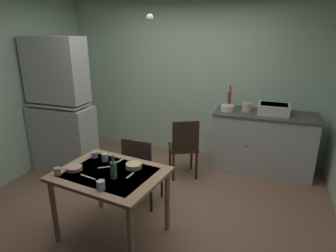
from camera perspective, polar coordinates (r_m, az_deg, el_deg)
The scene contains 24 objects.
ground_plane at distance 3.86m, azimuth -3.16°, elevation -14.97°, with size 5.35×5.35×0.00m, color #8A644E.
wall_back at distance 5.03m, azimuth 4.78°, elevation 9.07°, with size 4.45×0.10×2.61m, color #B0CFB2.
wall_left at distance 4.65m, azimuth -29.81°, elevation 5.89°, with size 0.10×3.69×2.61m, color #B0D1B4.
hutch_cabinet at distance 4.69m, azimuth -20.23°, elevation 2.80°, with size 0.96×0.46×2.02m.
counter_cabinet at distance 4.73m, azimuth 17.99°, elevation -3.01°, with size 1.49×0.64×0.92m.
sink_basin at distance 4.57m, azimuth 19.93°, elevation 3.14°, with size 0.44×0.34×0.15m.
hand_pump at distance 4.63m, azimuth 11.86°, elevation 5.23°, with size 0.05×0.27×0.39m.
mixing_bowl_counter at distance 4.57m, azimuth 11.52°, elevation 3.45°, with size 0.20×0.20×0.09m, color white.
stoneware_crock at distance 4.58m, azimuth 15.08°, elevation 3.52°, with size 0.14×0.14×0.14m, color beige.
dining_table at distance 3.08m, azimuth -11.14°, elevation -10.51°, with size 1.16×0.95×0.75m.
chair_far_side at distance 3.64m, azimuth -5.21°, elevation -8.45°, with size 0.41×0.41×0.91m.
chair_by_counter at distance 4.28m, azimuth 3.12°, elevation -4.03°, with size 0.54×0.54×0.91m.
serving_bowl_wide at distance 3.17m, azimuth -17.83°, elevation -7.82°, with size 0.16×0.16×0.04m, color tan.
soup_bowl_small at distance 3.08m, azimuth -6.68°, elevation -7.69°, with size 0.17×0.17×0.05m, color beige.
teacup_mint at distance 3.27m, azimuth -12.22°, elevation -6.00°, with size 0.07×0.07×0.08m, color #9EB2C6.
mug_dark at distance 2.74m, azimuth -12.97°, elevation -11.17°, with size 0.07×0.07×0.09m, color #ADD1C1.
mug_tall at distance 3.11m, azimuth -20.76°, elevation -8.27°, with size 0.07×0.07×0.07m, color tan.
teacup_cream at distance 3.39m, azimuth -14.18°, elevation -5.42°, with size 0.08×0.08×0.06m, color #9EB2C6.
glass_bottle at distance 2.88m, azimuth -10.61°, elevation -8.30°, with size 0.06×0.06×0.24m.
table_knife at distance 2.99m, azimuth -15.33°, elevation -9.58°, with size 0.19×0.02×0.01m, color silver.
teaspoon_near_bowl at distance 3.27m, azimuth -9.21°, elevation -6.59°, with size 0.14×0.02×0.01m, color beige.
teaspoon_by_cup at distance 3.14m, azimuth -12.36°, elevation -7.88°, with size 0.13×0.02×0.01m, color beige.
serving_spoon at distance 2.94m, azimuth -7.39°, elevation -9.55°, with size 0.13×0.02×0.01m, color beige.
pendant_bulb at distance 3.52m, azimuth -3.54°, elevation 20.38°, with size 0.08×0.08×0.08m, color #F9EFCC.
Camera 1 is at (1.27, -2.95, 2.14)m, focal length 31.24 mm.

